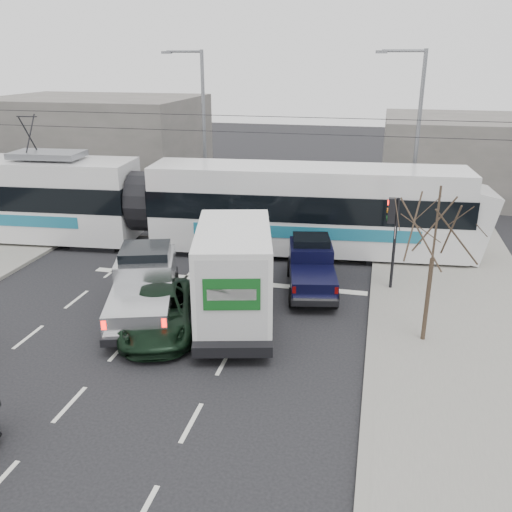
% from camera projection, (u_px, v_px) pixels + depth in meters
% --- Properties ---
extents(ground, '(120.00, 120.00, 0.00)m').
position_uv_depth(ground, '(172.00, 355.00, 16.73)').
color(ground, black).
rests_on(ground, ground).
extents(sidewalk_right, '(6.00, 60.00, 0.15)m').
position_uv_depth(sidewalk_right, '(481.00, 390.00, 14.81)').
color(sidewalk_right, gray).
rests_on(sidewalk_right, ground).
extents(rails, '(60.00, 1.60, 0.03)m').
position_uv_depth(rails, '(248.00, 249.00, 25.87)').
color(rails, '#33302D').
rests_on(rails, ground).
extents(building_left, '(14.00, 10.00, 6.00)m').
position_uv_depth(building_left, '(98.00, 140.00, 38.74)').
color(building_left, slate).
rests_on(building_left, ground).
extents(building_right, '(12.00, 10.00, 5.00)m').
position_uv_depth(building_right, '(477.00, 157.00, 35.28)').
color(building_right, slate).
rests_on(building_right, ground).
extents(bare_tree, '(2.40, 2.40, 5.00)m').
position_uv_depth(bare_tree, '(436.00, 231.00, 16.10)').
color(bare_tree, '#47382B').
rests_on(bare_tree, ground).
extents(traffic_signal, '(0.44, 0.44, 3.60)m').
position_uv_depth(traffic_signal, '(393.00, 224.00, 20.36)').
color(traffic_signal, black).
rests_on(traffic_signal, ground).
extents(street_lamp_near, '(2.38, 0.25, 9.00)m').
position_uv_depth(street_lamp_near, '(414.00, 134.00, 26.22)').
color(street_lamp_near, slate).
rests_on(street_lamp_near, ground).
extents(street_lamp_far, '(2.38, 0.25, 9.00)m').
position_uv_depth(street_lamp_far, '(201.00, 123.00, 30.46)').
color(street_lamp_far, slate).
rests_on(street_lamp_far, ground).
extents(catenary, '(60.00, 0.20, 7.00)m').
position_uv_depth(catenary, '(248.00, 169.00, 24.52)').
color(catenary, black).
rests_on(catenary, ground).
extents(tram, '(29.74, 5.54, 6.04)m').
position_uv_depth(tram, '(143.00, 202.00, 25.69)').
color(tram, silver).
rests_on(tram, ground).
extents(silver_pickup, '(3.77, 6.31, 2.17)m').
position_uv_depth(silver_pickup, '(145.00, 283.00, 19.26)').
color(silver_pickup, black).
rests_on(silver_pickup, ground).
extents(box_truck, '(3.95, 7.28, 3.46)m').
position_uv_depth(box_truck, '(234.00, 273.00, 18.50)').
color(box_truck, black).
rests_on(box_truck, ground).
extents(navy_pickup, '(2.51, 4.83, 1.94)m').
position_uv_depth(navy_pickup, '(311.00, 265.00, 21.24)').
color(navy_pickup, black).
rests_on(navy_pickup, ground).
extents(green_car, '(3.71, 5.35, 1.36)m').
position_uv_depth(green_car, '(158.00, 312.00, 18.00)').
color(green_car, black).
rests_on(green_car, ground).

